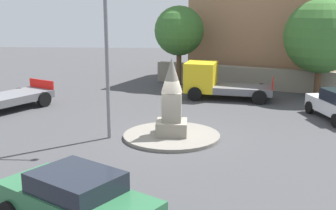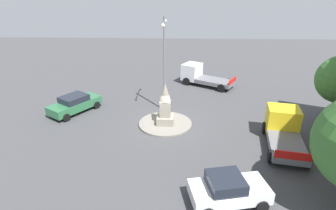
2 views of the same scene
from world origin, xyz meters
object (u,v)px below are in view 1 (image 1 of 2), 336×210
car_green_parked_left (76,199)px  truck_yellow_far_side (215,81)px  corner_building (269,2)px  tree_mid_cluster (321,36)px  streetlamp (106,25)px  monument (172,102)px  tree_near_wall (179,31)px

car_green_parked_left → truck_yellow_far_side: 16.71m
corner_building → tree_mid_cluster: size_ratio=1.94×
streetlamp → corner_building: 18.97m
streetlamp → truck_yellow_far_side: bearing=59.8°
monument → tree_mid_cluster: bearing=46.6°
streetlamp → tree_near_wall: (2.56, 12.86, -0.98)m
tree_near_wall → monument: bearing=-89.4°
tree_mid_cluster → car_green_parked_left: bearing=-122.0°
car_green_parked_left → tree_near_wall: tree_near_wall is taller
streetlamp → truck_yellow_far_side: (4.93, 8.45, -3.75)m
car_green_parked_left → tree_near_wall: (1.90, 20.57, 3.04)m
monument → streetlamp: (-2.68, -0.19, 3.21)m
truck_yellow_far_side → corner_building: bearing=61.5°
streetlamp → car_green_parked_left: (0.65, -7.71, -4.02)m
monument → tree_near_wall: (-0.12, 12.67, 2.23)m
truck_yellow_far_side → tree_mid_cluster: 6.98m
monument → car_green_parked_left: (-2.03, -7.90, -0.81)m
monument → truck_yellow_far_side: size_ratio=0.60×
car_green_parked_left → corner_building: corner_building is taller
streetlamp → tree_near_wall: bearing=78.8°
tree_mid_cluster → tree_near_wall: bearing=157.9°
car_green_parked_left → tree_mid_cluster: tree_mid_cluster is taller
tree_near_wall → corner_building: bearing=28.4°
truck_yellow_far_side → tree_near_wall: 5.73m
tree_near_wall → tree_mid_cluster: (8.75, -3.55, -0.09)m
corner_building → tree_near_wall: size_ratio=2.08×
monument → tree_mid_cluster: (8.63, 9.13, 2.14)m
truck_yellow_far_side → tree_mid_cluster: (6.38, 0.87, 2.68)m
car_green_parked_left → corner_building: size_ratio=0.41×
monument → corner_building: (6.61, 16.31, 4.21)m
streetlamp → car_green_parked_left: size_ratio=1.69×
car_green_parked_left → truck_yellow_far_side: size_ratio=0.85×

